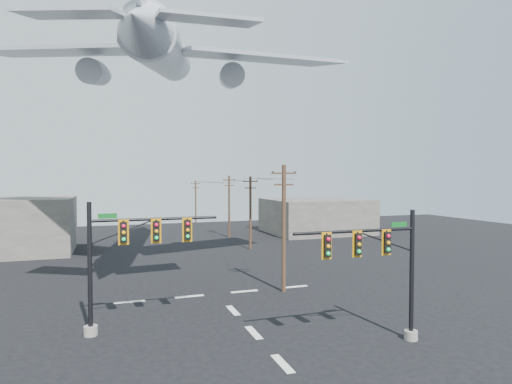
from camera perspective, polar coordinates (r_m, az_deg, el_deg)
name	(u,v)px	position (r m, az deg, el deg)	size (l,w,h in m)	color
ground	(283,364)	(20.47, 3.56, -21.89)	(120.00, 120.00, 0.00)	black
lane_markings	(246,324)	(25.13, -1.33, -17.23)	(14.00, 21.20, 0.01)	silver
signal_mast_near	(385,269)	(22.29, 16.78, -9.76)	(6.90, 0.73, 6.64)	gray
signal_mast_far	(124,258)	(24.01, -17.17, -8.44)	(7.10, 0.77, 7.00)	gray
utility_pole_a	(284,226)	(30.90, 3.73, -4.49)	(1.83, 0.37, 9.17)	#4E3121
utility_pole_b	(250,211)	(48.91, -0.75, -2.59)	(1.63, 0.69, 8.36)	#4E3121
utility_pole_c	(229,205)	(58.94, -3.60, -1.74)	(1.74, 0.29, 8.49)	#4E3121
utility_pole_d	(196,201)	(77.00, -8.05, -1.20)	(1.52, 0.65, 7.66)	#4E3121
power_lines	(232,181)	(53.82, -3.28, 1.48)	(5.37, 47.18, 0.69)	black
airliner	(164,54)	(38.66, -12.14, 17.61)	(30.94, 33.04, 9.04)	#AEB3BB
building_right	(316,216)	(64.55, 7.97, -3.16)	(14.00, 12.00, 5.00)	slate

